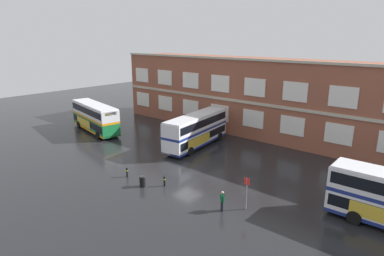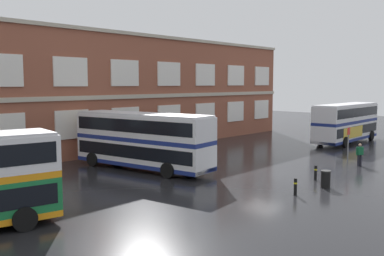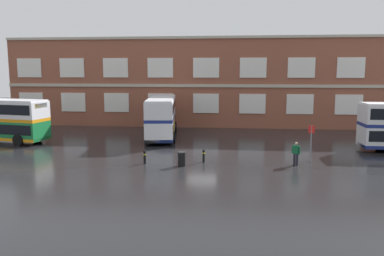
# 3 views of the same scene
# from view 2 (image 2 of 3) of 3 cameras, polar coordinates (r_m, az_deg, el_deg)

# --- Properties ---
(ground_plane) EXTENTS (120.00, 120.00, 0.00)m
(ground_plane) POSITION_cam_2_polar(r_m,az_deg,el_deg) (31.62, 6.14, -5.41)
(ground_plane) COLOR black
(brick_terminal_building) EXTENTS (48.97, 8.19, 10.73)m
(brick_terminal_building) POSITION_cam_2_polar(r_m,az_deg,el_deg) (42.06, -12.24, 4.45)
(brick_terminal_building) COLOR brown
(brick_terminal_building) RESTS_ON ground
(double_decker_middle) EXTENTS (3.95, 11.24, 4.07)m
(double_decker_middle) POSITION_cam_2_polar(r_m,az_deg,el_deg) (31.23, -6.54, -1.56)
(double_decker_middle) COLOR silver
(double_decker_middle) RESTS_ON ground
(double_decker_far) EXTENTS (11.03, 2.97, 4.07)m
(double_decker_far) POSITION_cam_2_polar(r_m,az_deg,el_deg) (47.83, 19.65, 0.72)
(double_decker_far) COLOR silver
(double_decker_far) RESTS_ON ground
(waiting_passenger) EXTENTS (0.59, 0.43, 1.70)m
(waiting_passenger) POSITION_cam_2_polar(r_m,az_deg,el_deg) (34.85, 21.23, -3.17)
(waiting_passenger) COLOR black
(waiting_passenger) RESTS_ON ground
(bus_stand_flag) EXTENTS (0.44, 0.10, 2.70)m
(bus_stand_flag) POSITION_cam_2_polar(r_m,az_deg,el_deg) (36.48, 19.89, -1.62)
(bus_stand_flag) COLOR slate
(bus_stand_flag) RESTS_ON ground
(station_litter_bin) EXTENTS (0.60, 0.60, 1.03)m
(station_litter_bin) POSITION_cam_2_polar(r_m,az_deg,el_deg) (27.09, 17.19, -6.43)
(station_litter_bin) COLOR black
(station_litter_bin) RESTS_ON ground
(safety_bollard_west) EXTENTS (0.19, 0.19, 0.95)m
(safety_bollard_west) POSITION_cam_2_polar(r_m,az_deg,el_deg) (24.86, 13.46, -7.50)
(safety_bollard_west) COLOR black
(safety_bollard_west) RESTS_ON ground
(safety_bollard_east) EXTENTS (0.19, 0.19, 0.95)m
(safety_bollard_east) POSITION_cam_2_polar(r_m,az_deg,el_deg) (28.98, 15.96, -5.66)
(safety_bollard_east) COLOR black
(safety_bollard_east) RESTS_ON ground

